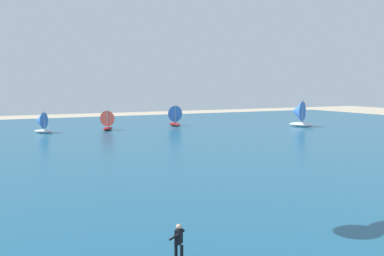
{
  "coord_description": "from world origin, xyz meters",
  "views": [
    {
      "loc": [
        -9.21,
        -2.5,
        7.33
      ],
      "look_at": [
        -0.68,
        14.73,
        5.42
      ],
      "focal_mm": 39.92,
      "sensor_mm": 36.0,
      "label": 1
    }
  ],
  "objects": [
    {
      "name": "kitesurfer",
      "position": [
        -2.14,
        12.59,
        0.7
      ],
      "size": [
        1.72,
        1.84,
        1.67
      ],
      "color": "#26B2CC",
      "rests_on": "ocean"
    },
    {
      "name": "sailboat_center_horizon",
      "position": [
        40.77,
        56.34,
        2.43
      ],
      "size": [
        4.13,
        4.57,
        5.08
      ],
      "color": "white",
      "rests_on": "ocean"
    },
    {
      "name": "sailboat_near_shore",
      "position": [
        9.31,
        65.46,
        1.74
      ],
      "size": [
        3.08,
        3.21,
        3.58
      ],
      "color": "maroon",
      "rests_on": "ocean"
    },
    {
      "name": "sailboat_heeled_over",
      "position": [
        -1.17,
        65.78,
        1.73
      ],
      "size": [
        3.21,
        3.0,
        3.56
      ],
      "color": "white",
      "rests_on": "ocean"
    },
    {
      "name": "sailboat_outermost",
      "position": [
        21.78,
        67.63,
        1.97
      ],
      "size": [
        3.02,
        3.54,
        4.09
      ],
      "color": "maroon",
      "rests_on": "ocean"
    },
    {
      "name": "ocean",
      "position": [
        0.0,
        51.32,
        0.05
      ],
      "size": [
        160.0,
        90.0,
        0.1
      ],
      "primitive_type": "cube",
      "color": "navy",
      "rests_on": "ground"
    }
  ]
}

